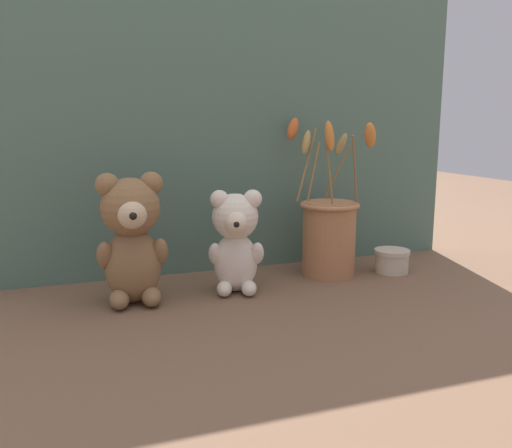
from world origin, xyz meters
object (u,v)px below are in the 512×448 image
object	(u,v)px
teddy_bear_large	(132,236)
decorative_tin_tall	(392,261)
teddy_bear_medium	(236,240)
flower_vase	(329,231)

from	to	relation	value
teddy_bear_large	decorative_tin_tall	xyz separation A→B (m)	(0.56, 0.02, -0.10)
teddy_bear_medium	decorative_tin_tall	xyz separation A→B (m)	(0.37, 0.02, -0.08)
teddy_bear_medium	flower_vase	xyz separation A→B (m)	(0.23, 0.05, -0.01)
flower_vase	decorative_tin_tall	bearing A→B (deg)	-13.29
teddy_bear_large	flower_vase	distance (m)	0.43
decorative_tin_tall	teddy_bear_large	bearing A→B (deg)	-178.26
flower_vase	decorative_tin_tall	xyz separation A→B (m)	(0.14, -0.03, -0.07)
teddy_bear_large	flower_vase	world-z (taller)	flower_vase
teddy_bear_large	flower_vase	xyz separation A→B (m)	(0.42, 0.05, -0.03)
flower_vase	decorative_tin_tall	distance (m)	0.16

